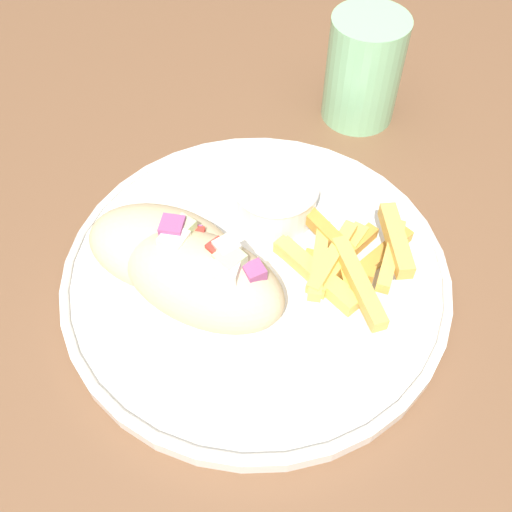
% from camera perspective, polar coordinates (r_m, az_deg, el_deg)
% --- Properties ---
extents(ground_plane, '(10.00, 10.00, 0.00)m').
position_cam_1_polar(ground_plane, '(1.21, -0.65, -21.60)').
color(ground_plane, '#4C4238').
extents(table, '(1.21, 1.21, 0.77)m').
position_cam_1_polar(table, '(0.58, -1.27, -3.19)').
color(table, brown).
rests_on(table, ground_plane).
extents(plate, '(0.30, 0.30, 0.02)m').
position_cam_1_polar(plate, '(0.47, 0.00, -1.77)').
color(plate, white).
rests_on(plate, table).
extents(pita_sandwich_near, '(0.14, 0.13, 0.07)m').
position_cam_1_polar(pita_sandwich_near, '(0.43, -4.99, -2.19)').
color(pita_sandwich_near, beige).
rests_on(pita_sandwich_near, plate).
extents(pita_sandwich_far, '(0.14, 0.11, 0.06)m').
position_cam_1_polar(pita_sandwich_far, '(0.45, -8.93, 0.81)').
color(pita_sandwich_far, beige).
rests_on(pita_sandwich_far, plate).
extents(fries_pile, '(0.11, 0.13, 0.04)m').
position_cam_1_polar(fries_pile, '(0.46, 8.39, -0.34)').
color(fries_pile, gold).
rests_on(fries_pile, plate).
extents(sauce_ramekin, '(0.07, 0.07, 0.03)m').
position_cam_1_polar(sauce_ramekin, '(0.49, 1.88, 5.77)').
color(sauce_ramekin, white).
rests_on(sauce_ramekin, plate).
extents(water_glass, '(0.07, 0.07, 0.10)m').
position_cam_1_polar(water_glass, '(0.60, 10.14, 16.70)').
color(water_glass, '#8CCC93').
rests_on(water_glass, table).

